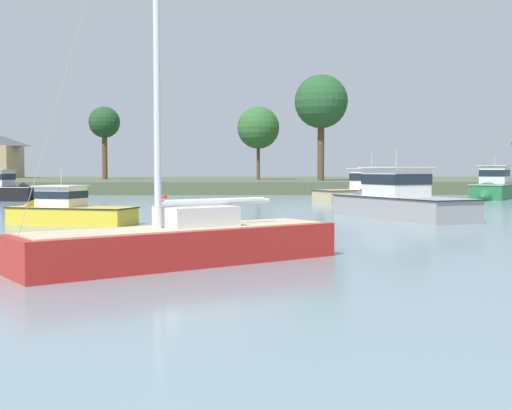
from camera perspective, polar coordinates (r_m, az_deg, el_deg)
name	(u,v)px	position (r m, az deg, el deg)	size (l,w,h in m)	color
far_shore_bank	(182,183)	(98.91, -6.29, 1.83)	(210.95, 52.72, 1.41)	#4C563D
cruiser_black	(0,194)	(64.02, -20.93, 0.92)	(10.39, 4.70, 4.87)	black
sailboat_red	(183,253)	(19.95, -6.25, -4.12)	(9.58, 7.47, 14.65)	#B2231E
cruiser_grey	(390,206)	(39.80, 11.33, -0.11)	(7.12, 11.11, 5.14)	gray
cruiser_sand	(375,194)	(58.16, 10.10, 0.89)	(10.21, 6.68, 5.24)	tan
cruiser_green	(493,191)	(67.07, 19.47, 1.10)	(7.79, 10.23, 5.24)	#236B3D
cruiser_yellow	(59,216)	(35.57, -16.44, -0.90)	(7.57, 4.42, 3.71)	gold
mooring_buoy_red	(164,197)	(66.00, -7.80, 0.68)	(0.48, 0.48, 0.54)	red
shore_tree_right	(321,102)	(82.45, 5.56, 8.69)	(6.48, 6.48, 12.84)	brown
shore_tree_inland_c	(258,128)	(90.60, 0.20, 6.58)	(5.68, 5.68, 9.82)	brown
shore_tree_center	(104,124)	(95.71, -12.78, 6.78)	(4.32, 4.32, 10.07)	brown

